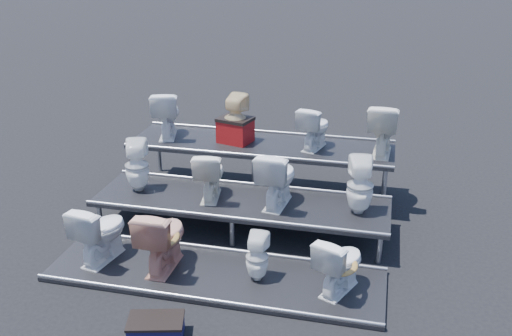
% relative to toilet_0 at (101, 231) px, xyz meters
% --- Properties ---
extents(ground, '(80.00, 80.00, 0.00)m').
position_rel_toilet_0_xyz_m(ground, '(1.51, 1.30, -0.46)').
color(ground, black).
rests_on(ground, ground).
extents(tier_front, '(4.20, 1.20, 0.06)m').
position_rel_toilet_0_xyz_m(tier_front, '(1.51, 0.00, -0.43)').
color(tier_front, black).
rests_on(tier_front, ground).
extents(tier_mid, '(4.20, 1.20, 0.46)m').
position_rel_toilet_0_xyz_m(tier_mid, '(1.51, 1.30, -0.23)').
color(tier_mid, black).
rests_on(tier_mid, ground).
extents(tier_back, '(4.20, 1.20, 0.86)m').
position_rel_toilet_0_xyz_m(tier_back, '(1.51, 2.60, -0.03)').
color(tier_back, black).
rests_on(tier_back, ground).
extents(toilet_0, '(0.58, 0.85, 0.80)m').
position_rel_toilet_0_xyz_m(toilet_0, '(0.00, 0.00, 0.00)').
color(toilet_0, white).
rests_on(toilet_0, tier_front).
extents(toilet_1, '(0.48, 0.83, 0.84)m').
position_rel_toilet_0_xyz_m(toilet_1, '(0.85, 0.00, 0.02)').
color(toilet_1, tan).
rests_on(toilet_1, tier_front).
extents(toilet_2, '(0.28, 0.29, 0.61)m').
position_rel_toilet_0_xyz_m(toilet_2, '(2.06, 0.00, -0.09)').
color(toilet_2, white).
rests_on(toilet_2, tier_front).
extents(toilet_3, '(0.66, 0.82, 0.73)m').
position_rel_toilet_0_xyz_m(toilet_3, '(3.05, 0.00, -0.04)').
color(toilet_3, white).
rests_on(toilet_3, tier_front).
extents(toilet_4, '(0.44, 0.44, 0.77)m').
position_rel_toilet_0_xyz_m(toilet_4, '(-0.05, 1.30, 0.39)').
color(toilet_4, white).
rests_on(toilet_4, tier_mid).
extents(toilet_5, '(0.51, 0.76, 0.72)m').
position_rel_toilet_0_xyz_m(toilet_5, '(1.06, 1.30, 0.36)').
color(toilet_5, silver).
rests_on(toilet_5, tier_mid).
extents(toilet_6, '(0.53, 0.84, 0.81)m').
position_rel_toilet_0_xyz_m(toilet_6, '(2.04, 1.30, 0.41)').
color(toilet_6, white).
rests_on(toilet_6, tier_mid).
extents(toilet_7, '(0.41, 0.41, 0.80)m').
position_rel_toilet_0_xyz_m(toilet_7, '(3.17, 1.30, 0.40)').
color(toilet_7, white).
rests_on(toilet_7, tier_mid).
extents(toilet_8, '(0.62, 0.85, 0.78)m').
position_rel_toilet_0_xyz_m(toilet_8, '(-0.08, 2.60, 0.79)').
color(toilet_8, white).
rests_on(toilet_8, tier_back).
extents(toilet_9, '(0.41, 0.41, 0.78)m').
position_rel_toilet_0_xyz_m(toilet_9, '(1.09, 2.60, 0.79)').
color(toilet_9, beige).
rests_on(toilet_9, tier_back).
extents(toilet_10, '(0.55, 0.74, 0.68)m').
position_rel_toilet_0_xyz_m(toilet_10, '(2.36, 2.60, 0.74)').
color(toilet_10, white).
rests_on(toilet_10, tier_back).
extents(toilet_11, '(0.49, 0.81, 0.80)m').
position_rel_toilet_0_xyz_m(toilet_11, '(3.40, 2.60, 0.80)').
color(toilet_11, silver).
rests_on(toilet_11, tier_back).
extents(red_crate, '(0.58, 0.51, 0.36)m').
position_rel_toilet_0_xyz_m(red_crate, '(1.09, 2.59, 0.58)').
color(red_crate, maroon).
rests_on(red_crate, tier_back).
extents(step_stool, '(0.64, 0.47, 0.20)m').
position_rel_toilet_0_xyz_m(step_stool, '(1.25, -1.24, -0.36)').
color(step_stool, '#110E35').
rests_on(step_stool, ground).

